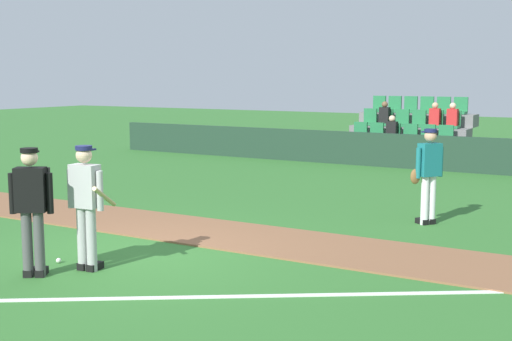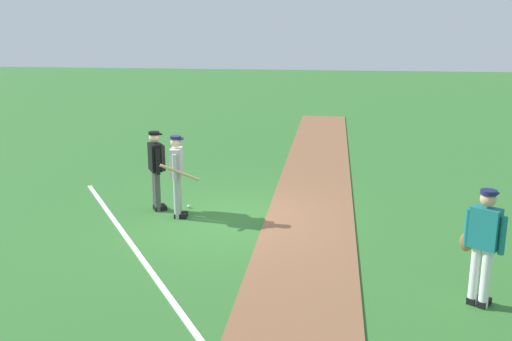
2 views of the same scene
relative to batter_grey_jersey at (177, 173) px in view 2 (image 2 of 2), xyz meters
The scene contains 7 objects.
ground_plane 1.33m from the batter_grey_jersey, 91.31° to the left, with size 80.00×80.00×0.00m, color #33702D.
infield_dirt_path 2.93m from the batter_grey_jersey, 90.43° to the left, with size 28.00×1.85×0.03m, color brown.
foul_line_chalk 3.16m from the batter_grey_jersey, ahead, with size 12.00×0.10×0.01m, color white.
batter_grey_jersey is the anchor object (origin of this frame).
umpire_home_plate 0.72m from the batter_grey_jersey, 126.26° to the right, with size 0.54×0.46×1.76m.
runner_teal_jersey 6.27m from the batter_grey_jersey, 58.83° to the left, with size 0.51×0.56×1.76m.
baseball 1.13m from the batter_grey_jersey, behind, with size 0.07×0.07×0.07m, color white.
Camera 2 is at (11.31, 2.28, 4.01)m, focal length 40.37 mm.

